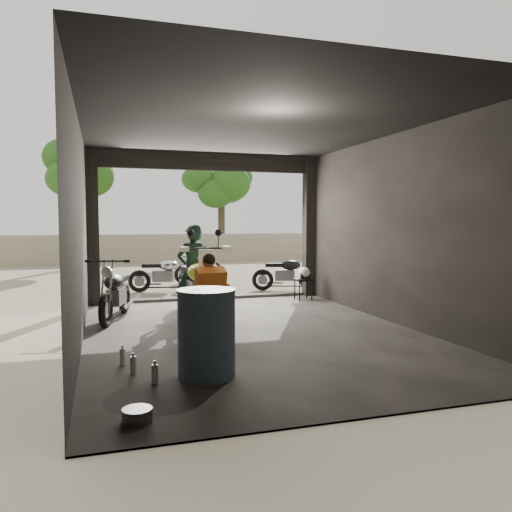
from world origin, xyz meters
TOP-DOWN VIEW (x-y plane):
  - ground at (0.00, 0.00)m, footprint 80.00×80.00m
  - garage at (0.00, 0.55)m, footprint 7.00×7.13m
  - boundary_wall at (0.00, 14.00)m, footprint 18.00×0.30m
  - tree_left at (-3.00, 12.50)m, footprint 2.20×2.20m
  - tree_right at (2.80, 14.00)m, footprint 2.20×2.20m
  - main_bike at (-0.61, 1.52)m, footprint 1.00×2.06m
  - left_bike at (-2.00, 1.72)m, footprint 1.08×1.76m
  - outside_bike_a at (-0.75, 5.04)m, footprint 1.61×0.85m
  - outside_bike_b at (0.44, 6.81)m, footprint 1.60×1.25m
  - outside_bike_c at (2.21, 4.38)m, footprint 1.62×1.03m
  - rider at (-0.60, 1.87)m, footprint 0.69×0.54m
  - mechanic at (-0.59, 0.22)m, footprint 0.65×0.86m
  - stool at (2.00, 2.79)m, footprint 0.34×0.34m
  - helmet at (2.03, 2.82)m, footprint 0.36×0.37m
  - oil_drum at (-1.13, -1.94)m, footprint 0.65×0.65m
  - sign_post at (3.48, 2.54)m, footprint 0.73×0.08m

SIDE VIEW (x-z plane):
  - ground at x=0.00m, z-range 0.00..0.00m
  - stool at x=2.00m, z-range 0.17..0.64m
  - oil_drum at x=-1.13m, z-range 0.00..0.99m
  - outside_bike_b at x=0.44m, z-range 0.00..1.01m
  - outside_bike_c at x=2.21m, z-range 0.00..1.02m
  - outside_bike_a at x=-0.75m, z-range 0.00..1.03m
  - left_bike at x=-2.00m, z-range 0.00..1.11m
  - mechanic at x=-0.59m, z-range 0.00..1.19m
  - boundary_wall at x=0.00m, z-range 0.00..1.20m
  - helmet at x=2.03m, z-range 0.48..0.74m
  - main_bike at x=-0.61m, z-range 0.00..1.33m
  - rider at x=-0.60m, z-range 0.00..1.68m
  - garage at x=0.00m, z-range -0.32..2.88m
  - sign_post at x=3.48m, z-range 0.37..2.56m
  - tree_right at x=2.80m, z-range 1.06..6.06m
  - tree_left at x=-3.00m, z-range 1.19..6.79m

